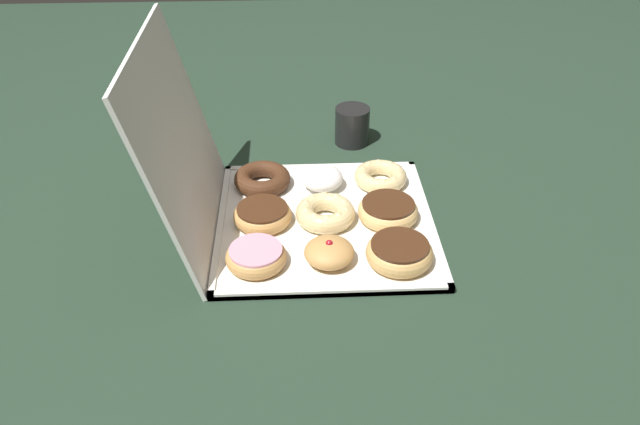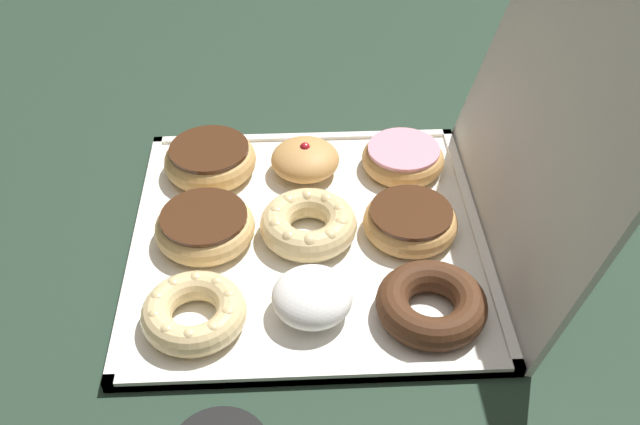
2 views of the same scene
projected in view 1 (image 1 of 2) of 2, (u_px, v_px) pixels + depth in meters
ground_plane at (325, 225)px, 1.25m from camera, size 3.00×3.00×0.00m
donut_box at (325, 223)px, 1.25m from camera, size 0.42×0.42×0.01m
box_lid_open at (179, 144)px, 1.14m from camera, size 0.42×0.10×0.38m
chocolate_frosted_donut_0 at (399, 252)px, 1.13m from camera, size 0.12×0.12×0.04m
chocolate_frosted_donut_1 at (388, 210)px, 1.24m from camera, size 0.12×0.12×0.04m
cruller_donut_2 at (381, 176)px, 1.35m from camera, size 0.11×0.11×0.03m
jelly_filled_donut_3 at (328, 252)px, 1.13m from camera, size 0.09×0.09×0.05m
cruller_donut_4 at (325, 212)px, 1.24m from camera, size 0.12×0.12×0.04m
powdered_filled_donut_5 at (324, 178)px, 1.33m from camera, size 0.09×0.09×0.05m
pink_frosted_donut_6 at (256, 256)px, 1.13m from camera, size 0.11×0.11×0.03m
chocolate_frosted_donut_7 at (262, 215)px, 1.23m from camera, size 0.11×0.11×0.04m
chocolate_cake_ring_donut_8 at (262, 179)px, 1.34m from camera, size 0.12×0.12×0.04m
coffee_mug at (352, 124)px, 1.51m from camera, size 0.10×0.08×0.09m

